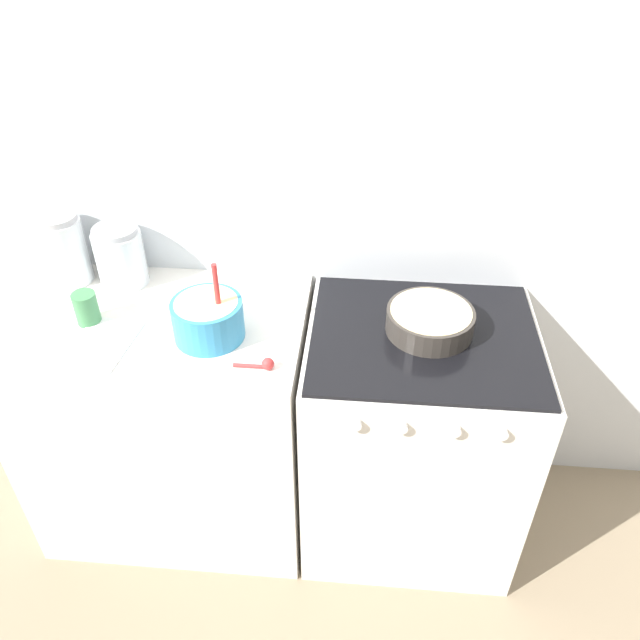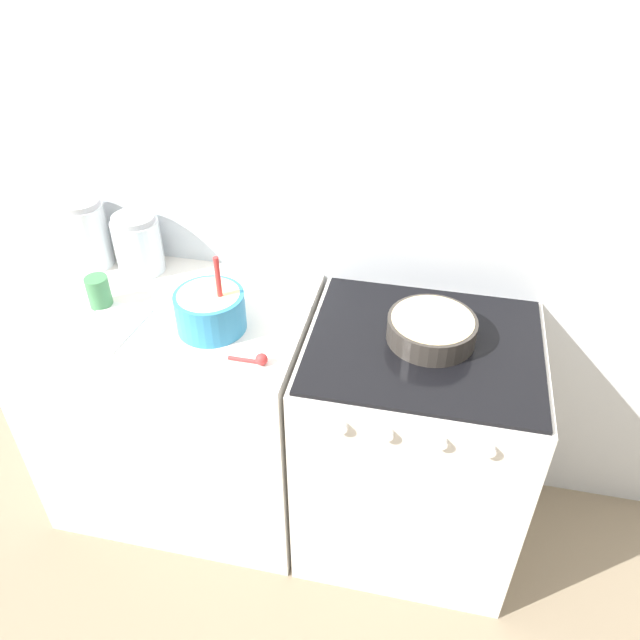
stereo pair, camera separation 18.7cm
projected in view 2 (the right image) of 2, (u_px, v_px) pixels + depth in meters
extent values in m
plane|color=gray|center=(288.00, 576.00, 2.23)|extent=(12.00, 12.00, 0.00)
cube|color=silver|center=(326.00, 192.00, 2.01)|extent=(4.87, 0.05, 2.40)
cube|color=silver|center=(182.00, 408.00, 2.28)|extent=(0.93, 0.61, 0.90)
cube|color=white|center=(412.00, 446.00, 2.14)|extent=(0.72, 0.61, 0.89)
cube|color=black|center=(425.00, 345.00, 1.87)|extent=(0.69, 0.59, 0.01)
cylinder|color=white|center=(341.00, 427.00, 1.70)|extent=(0.04, 0.02, 0.04)
cylinder|color=white|center=(386.00, 434.00, 1.68)|extent=(0.04, 0.02, 0.04)
cylinder|color=white|center=(440.00, 443.00, 1.66)|extent=(0.04, 0.02, 0.04)
cylinder|color=white|center=(488.00, 450.00, 1.64)|extent=(0.04, 0.02, 0.04)
cylinder|color=#338CBF|center=(210.00, 311.00, 1.89)|extent=(0.21, 0.21, 0.12)
cylinder|color=beige|center=(209.00, 303.00, 1.87)|extent=(0.19, 0.19, 0.07)
cylinder|color=red|center=(220.00, 292.00, 1.84)|extent=(0.02, 0.02, 0.24)
cylinder|color=#38332D|center=(431.00, 329.00, 1.86)|extent=(0.27, 0.27, 0.07)
cylinder|color=beige|center=(432.00, 327.00, 1.86)|extent=(0.25, 0.25, 0.06)
cylinder|color=silver|center=(87.00, 236.00, 2.16)|extent=(0.15, 0.15, 0.22)
cylinder|color=red|center=(90.00, 247.00, 2.19)|extent=(0.13, 0.13, 0.13)
cylinder|color=#B2B2B7|center=(78.00, 204.00, 2.09)|extent=(0.14, 0.14, 0.02)
cylinder|color=silver|center=(138.00, 246.00, 2.14)|extent=(0.16, 0.16, 0.19)
cylinder|color=silver|center=(140.00, 255.00, 2.16)|extent=(0.14, 0.14, 0.11)
cylinder|color=#B2B2B7|center=(133.00, 219.00, 2.08)|extent=(0.14, 0.14, 0.02)
cylinder|color=#3F7F4C|center=(99.00, 292.00, 1.99)|extent=(0.07, 0.07, 0.10)
cube|color=white|center=(108.00, 328.00, 1.92)|extent=(0.20, 0.27, 0.01)
cylinder|color=red|center=(243.00, 360.00, 1.80)|extent=(0.09, 0.01, 0.01)
sphere|color=red|center=(262.00, 359.00, 1.78)|extent=(0.04, 0.04, 0.04)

